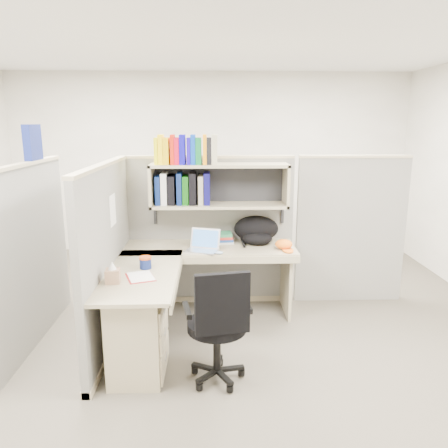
{
  "coord_description": "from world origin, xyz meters",
  "views": [
    {
      "loc": [
        0.03,
        -3.72,
        1.97
      ],
      "look_at": [
        0.14,
        0.25,
        1.04
      ],
      "focal_mm": 35.0,
      "sensor_mm": 36.0,
      "label": 1
    }
  ],
  "objects_px": {
    "snack_canister": "(145,262)",
    "task_chair": "(218,343)",
    "desk": "(161,308)",
    "backpack": "(257,230)",
    "laptop": "(202,241)"
  },
  "relations": [
    {
      "from": "snack_canister",
      "to": "task_chair",
      "type": "height_order",
      "value": "task_chair"
    },
    {
      "from": "desk",
      "to": "backpack",
      "type": "distance_m",
      "value": 1.4
    },
    {
      "from": "desk",
      "to": "laptop",
      "type": "distance_m",
      "value": 0.86
    },
    {
      "from": "laptop",
      "to": "task_chair",
      "type": "relative_size",
      "value": 0.32
    },
    {
      "from": "laptop",
      "to": "task_chair",
      "type": "distance_m",
      "value": 1.22
    },
    {
      "from": "desk",
      "to": "laptop",
      "type": "xyz_separation_m",
      "value": [
        0.33,
        0.69,
        0.4
      ]
    },
    {
      "from": "backpack",
      "to": "task_chair",
      "type": "xyz_separation_m",
      "value": [
        -0.43,
        -1.41,
        -0.53
      ]
    },
    {
      "from": "laptop",
      "to": "snack_canister",
      "type": "xyz_separation_m",
      "value": [
        -0.48,
        -0.5,
        -0.05
      ]
    },
    {
      "from": "laptop",
      "to": "task_chair",
      "type": "xyz_separation_m",
      "value": [
        0.14,
        -1.11,
        -0.5
      ]
    },
    {
      "from": "backpack",
      "to": "snack_canister",
      "type": "height_order",
      "value": "backpack"
    },
    {
      "from": "desk",
      "to": "laptop",
      "type": "bearing_deg",
      "value": 64.15
    },
    {
      "from": "backpack",
      "to": "task_chair",
      "type": "distance_m",
      "value": 1.56
    },
    {
      "from": "desk",
      "to": "task_chair",
      "type": "bearing_deg",
      "value": -41.72
    },
    {
      "from": "snack_canister",
      "to": "backpack",
      "type": "bearing_deg",
      "value": 37.21
    },
    {
      "from": "desk",
      "to": "laptop",
      "type": "relative_size",
      "value": 5.78
    }
  ]
}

